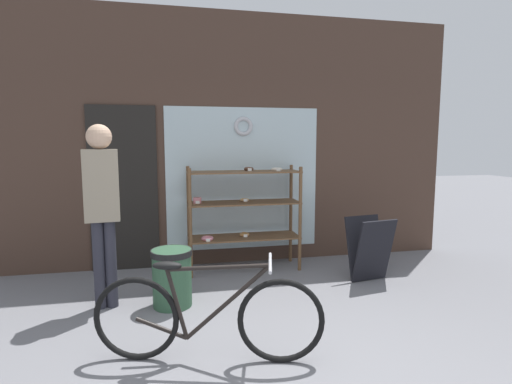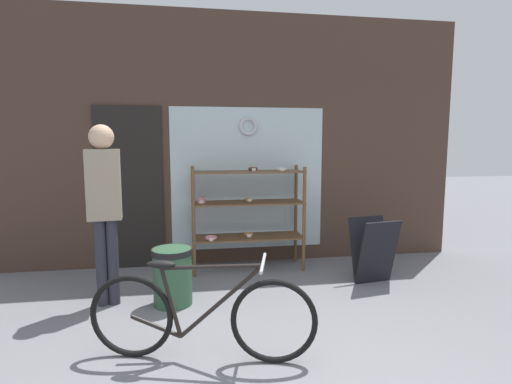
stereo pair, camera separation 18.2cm
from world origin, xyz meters
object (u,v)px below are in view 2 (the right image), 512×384
bicycle (201,315)px  sandwich_board (373,250)px  display_case (247,207)px  pedestrian (104,199)px  trash_bin (172,274)px

bicycle → sandwich_board: bearing=48.1°
display_case → pedestrian: 1.82m
pedestrian → trash_bin: bearing=-15.3°
bicycle → pedestrian: size_ratio=0.93×
sandwich_board → pedestrian: pedestrian is taller
display_case → bicycle: bearing=-107.1°
display_case → bicycle: 2.27m
display_case → sandwich_board: (1.39, -0.74, -0.43)m
bicycle → display_case: bearing=86.9°
bicycle → trash_bin: bearing=116.9°
sandwich_board → pedestrian: bearing=173.6°
bicycle → trash_bin: size_ratio=2.92×
trash_bin → pedestrian: bearing=171.1°
display_case → sandwich_board: bearing=-28.1°
bicycle → trash_bin: 1.13m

